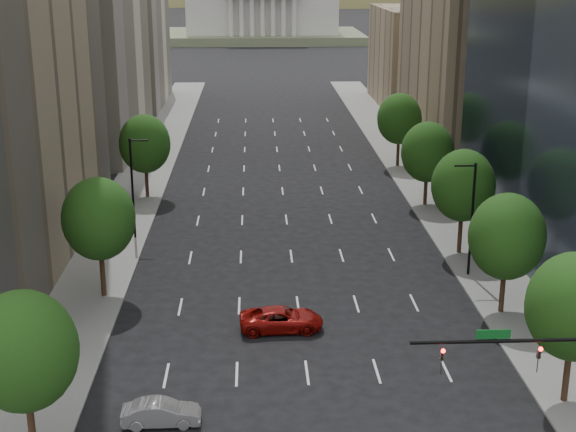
{
  "coord_description": "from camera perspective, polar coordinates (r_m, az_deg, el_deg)",
  "views": [
    {
      "loc": [
        -2.99,
        -3.39,
        23.42
      ],
      "look_at": [
        -0.89,
        45.66,
        8.0
      ],
      "focal_mm": 50.95,
      "sensor_mm": 36.0,
      "label": 1
    }
  ],
  "objects": [
    {
      "name": "sidewalk_left",
      "position": [
        68.7,
        -12.81,
        -2.88
      ],
      "size": [
        6.0,
        200.0,
        0.15
      ],
      "primitive_type": "cube",
      "color": "slate",
      "rests_on": "ground"
    },
    {
      "name": "sidewalk_right",
      "position": [
        70.03,
        13.02,
        -2.5
      ],
      "size": [
        6.0,
        200.0,
        0.15
      ],
      "primitive_type": "cube",
      "color": "slate",
      "rests_on": "ground"
    },
    {
      "name": "midrise_cream_left",
      "position": [
        108.8,
        -14.55,
        13.78
      ],
      "size": [
        14.0,
        30.0,
        35.0
      ],
      "primitive_type": "cube",
      "color": "beige",
      "rests_on": "ground"
    },
    {
      "name": "filler_left",
      "position": [
        141.85,
        -11.59,
        11.26
      ],
      "size": [
        14.0,
        26.0,
        18.0
      ],
      "primitive_type": "cube",
      "color": "beige",
      "rests_on": "ground"
    },
    {
      "name": "parking_tan_right",
      "position": [
        107.44,
        12.97,
        12.52
      ],
      "size": [
        14.0,
        30.0,
        30.0
      ],
      "primitive_type": "cube",
      "color": "#8C7759",
      "rests_on": "ground"
    },
    {
      "name": "filler_right",
      "position": [
        140.08,
        9.25,
        10.9
      ],
      "size": [
        14.0,
        26.0,
        16.0
      ],
      "primitive_type": "cube",
      "color": "#8C7759",
      "rests_on": "ground"
    },
    {
      "name": "tree_right_1",
      "position": [
        46.39,
        19.35,
        -6.0
      ],
      "size": [
        5.2,
        5.2,
        8.75
      ],
      "color": "#382316",
      "rests_on": "ground"
    },
    {
      "name": "tree_right_2",
      "position": [
        56.98,
        15.03,
        -1.4
      ],
      "size": [
        5.2,
        5.2,
        8.61
      ],
      "color": "#382316",
      "rests_on": "ground"
    },
    {
      "name": "tree_right_3",
      "position": [
        67.92,
        12.13,
        2.09
      ],
      "size": [
        5.2,
        5.2,
        8.89
      ],
      "color": "#382316",
      "rests_on": "ground"
    },
    {
      "name": "tree_right_4",
      "position": [
        81.24,
        9.71,
        4.42
      ],
      "size": [
        5.2,
        5.2,
        8.46
      ],
      "color": "#382316",
      "rests_on": "ground"
    },
    {
      "name": "tree_right_5",
      "position": [
        96.55,
        7.78,
        6.73
      ],
      "size": [
        5.2,
        5.2,
        8.75
      ],
      "color": "#382316",
      "rests_on": "ground"
    },
    {
      "name": "tree_left_0",
      "position": [
        41.06,
        -17.98,
        -8.98
      ],
      "size": [
        5.2,
        5.2,
        8.75
      ],
      "color": "#382316",
      "rests_on": "ground"
    },
    {
      "name": "tree_left_1",
      "position": [
        59.11,
        -13.08,
        -0.21
      ],
      "size": [
        5.2,
        5.2,
        8.97
      ],
      "color": "#382316",
      "rests_on": "ground"
    },
    {
      "name": "tree_left_2",
      "position": [
        84.02,
        -9.97,
        4.98
      ],
      "size": [
        5.2,
        5.2,
        8.68
      ],
      "color": "#382316",
      "rests_on": "ground"
    },
    {
      "name": "streetlight_rn",
      "position": [
        63.43,
        12.67,
        -0.03
      ],
      "size": [
        1.7,
        0.2,
        9.0
      ],
      "color": "black",
      "rests_on": "ground"
    },
    {
      "name": "streetlight_ln",
      "position": [
        71.63,
        -10.76,
        2.1
      ],
      "size": [
        1.7,
        0.2,
        9.0
      ],
      "color": "black",
      "rests_on": "ground"
    },
    {
      "name": "traffic_signal",
      "position": [
        40.37,
        17.7,
        -10.33
      ],
      "size": [
        9.12,
        0.4,
        7.38
      ],
      "color": "black",
      "rests_on": "ground"
    },
    {
      "name": "capitol",
      "position": [
        253.54,
        -1.83,
        14.07
      ],
      "size": [
        60.0,
        40.0,
        35.2
      ],
      "color": "#596647",
      "rests_on": "ground"
    },
    {
      "name": "foothills",
      "position": [
        607.05,
        1.14,
        11.65
      ],
      "size": [
        720.0,
        413.0,
        263.0
      ],
      "color": "olive",
      "rests_on": "ground"
    },
    {
      "name": "car_silver",
      "position": [
        44.62,
        -8.84,
        -13.43
      ],
      "size": [
        4.19,
        1.58,
        1.36
      ],
      "primitive_type": "imported",
      "rotation": [
        0.0,
        0.0,
        1.6
      ],
      "color": "#99989D",
      "rests_on": "ground"
    },
    {
      "name": "car_red_far",
      "position": [
        54.32,
        -0.47,
        -7.21
      ],
      "size": [
        5.63,
        2.8,
        1.53
      ],
      "primitive_type": "imported",
      "rotation": [
        0.0,
        0.0,
        1.62
      ],
      "color": "maroon",
      "rests_on": "ground"
    }
  ]
}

